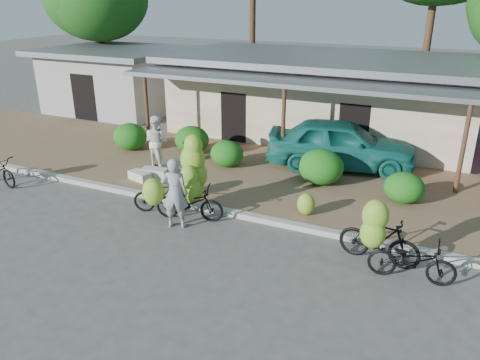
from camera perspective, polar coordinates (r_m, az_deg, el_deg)
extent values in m
plane|color=#504E4B|center=(11.49, -5.58, -8.25)|extent=(100.00, 100.00, 0.00)
cube|color=brown|center=(15.54, 3.72, 0.32)|extent=(60.00, 6.00, 0.12)
cube|color=#A8A399|center=(13.01, -1.15, -4.00)|extent=(60.00, 0.25, 0.15)
cube|color=beige|center=(20.61, 10.04, 9.75)|extent=(12.00, 6.00, 3.10)
cube|color=slate|center=(20.34, 10.35, 14.36)|extent=(13.00, 7.00, 0.25)
cube|color=black|center=(17.95, 7.39, 6.65)|extent=(1.40, 0.12, 2.20)
cube|color=slate|center=(16.59, 6.55, 11.82)|extent=(13.00, 2.00, 0.15)
cylinder|color=#543521|center=(18.66, -11.25, 8.02)|extent=(0.14, 0.14, 2.85)
cylinder|color=#543521|center=(16.08, 5.28, 6.16)|extent=(0.14, 0.14, 2.85)
cylinder|color=#543521|center=(15.23, 25.50, 3.19)|extent=(0.14, 0.14, 2.85)
cube|color=#9C9C97|center=(25.70, -14.79, 11.49)|extent=(6.00, 5.00, 2.90)
cube|color=slate|center=(25.49, -15.14, 14.97)|extent=(7.00, 6.00, 0.25)
cube|color=black|center=(23.96, -18.42, 9.54)|extent=(1.40, 0.12, 2.20)
cylinder|color=#543521|center=(28.63, -16.52, 15.25)|extent=(0.36, 0.36, 5.80)
cylinder|color=#543521|center=(26.77, 1.51, 18.80)|extent=(0.36, 0.36, 8.69)
cylinder|color=#543521|center=(25.12, 22.03, 16.47)|extent=(0.36, 0.36, 8.12)
ellipsoid|color=#164F12|center=(18.48, -13.24, 5.18)|extent=(1.32, 1.19, 1.03)
ellipsoid|color=#164F12|center=(17.68, -5.89, 4.91)|extent=(1.32, 1.19, 1.03)
ellipsoid|color=#164F12|center=(16.21, -1.61, 3.23)|extent=(1.17, 1.05, 0.91)
ellipsoid|color=#164F12|center=(14.87, 9.82, 1.58)|extent=(1.43, 1.29, 1.12)
ellipsoid|color=#164F12|center=(14.17, 19.37, -0.89)|extent=(1.15, 1.03, 0.90)
imported|color=black|center=(13.18, -9.62, -2.04)|extent=(1.64, 0.93, 0.95)
ellipsoid|color=#7FB92E|center=(12.44, -10.53, -1.43)|extent=(0.60, 0.51, 0.75)
imported|color=black|center=(12.67, -6.19, -2.76)|extent=(1.98, 1.08, 0.99)
ellipsoid|color=#7FB92E|center=(13.08, -5.73, -0.90)|extent=(0.65, 0.55, 0.81)
ellipsoid|color=#7FB92E|center=(12.90, -5.38, 0.73)|extent=(0.64, 0.54, 0.80)
ellipsoid|color=#7FB92E|center=(12.78, -5.78, 2.50)|extent=(0.70, 0.60, 0.88)
ellipsoid|color=#7FB92E|center=(12.65, -5.72, 4.12)|extent=(0.53, 0.45, 0.66)
ellipsoid|color=#7FB92E|center=(12.74, -5.98, -1.28)|extent=(0.62, 0.53, 0.78)
ellipsoid|color=#7FB92E|center=(12.59, -6.22, 0.48)|extent=(0.50, 0.42, 0.62)
imported|color=black|center=(11.08, 16.61, -7.05)|extent=(1.91, 0.74, 1.12)
ellipsoid|color=#7FB92E|center=(10.30, 15.87, -6.29)|extent=(0.54, 0.46, 0.67)
ellipsoid|color=#7FB92E|center=(10.17, 16.19, -4.17)|extent=(0.56, 0.47, 0.70)
imported|color=black|center=(10.68, 20.22, -9.20)|extent=(1.86, 0.79, 0.95)
ellipsoid|color=#7FB92E|center=(13.98, -6.17, -0.63)|extent=(0.50, 0.43, 0.63)
ellipsoid|color=#7FB92E|center=(14.09, -6.12, -0.44)|extent=(0.50, 0.43, 0.63)
ellipsoid|color=#7FB92E|center=(12.79, 8.06, -2.93)|extent=(0.50, 0.42, 0.62)
cube|color=beige|center=(15.55, -10.38, 0.85)|extent=(0.91, 0.54, 0.30)
cube|color=beige|center=(15.43, -12.12, 0.51)|extent=(0.82, 0.56, 0.28)
imported|color=gray|center=(12.13, -7.94, -1.63)|extent=(0.80, 0.65, 1.91)
imported|color=white|center=(16.31, -10.13, 4.65)|extent=(0.99, 0.84, 1.81)
imported|color=#176A62|center=(16.36, 12.20, 4.35)|extent=(5.28, 3.00, 1.70)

